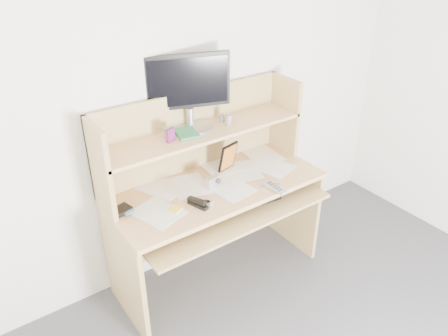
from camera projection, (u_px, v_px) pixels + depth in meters
back_wall at (188, 97)px, 2.78m from camera, size 3.60×0.04×2.50m
desk at (210, 187)px, 2.88m from camera, size 1.40×0.70×1.30m
paper_clutter at (217, 185)px, 2.80m from camera, size 1.32×0.54×0.01m
keyboard at (246, 200)px, 2.81m from camera, size 0.46×0.22×0.03m
tv_remote at (275, 188)px, 2.75m from camera, size 0.06×0.18×0.02m
flip_phone at (206, 202)px, 2.61m from camera, size 0.08×0.10×0.02m
stapler at (198, 203)px, 2.58m from camera, size 0.08×0.14×0.04m
wallet at (122, 210)px, 2.53m from camera, size 0.12×0.10×0.03m
sticky_note_pad at (175, 209)px, 2.56m from camera, size 0.09×0.09×0.01m
digital_camera at (213, 181)px, 2.77m from camera, size 0.11×0.06×0.06m
game_case at (228, 157)px, 2.91m from camera, size 0.14×0.05×0.20m
blue_pen at (269, 185)px, 2.79m from camera, size 0.13×0.07×0.01m
card_box at (171, 135)px, 2.58m from camera, size 0.06×0.04×0.08m
shelf_book at (186, 133)px, 2.69m from camera, size 0.16×0.19×0.02m
chip_stack_a at (168, 133)px, 2.64m from camera, size 0.06×0.06×0.06m
chip_stack_b at (172, 132)px, 2.65m from camera, size 0.05×0.05×0.06m
chip_stack_c at (222, 118)px, 2.86m from camera, size 0.05×0.05×0.05m
chip_stack_d at (229, 120)px, 2.80m from camera, size 0.05×0.05×0.07m
monitor at (188, 89)px, 2.67m from camera, size 0.52×0.27×0.47m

